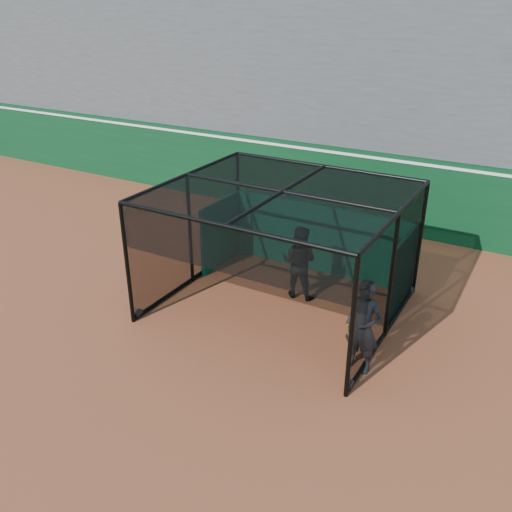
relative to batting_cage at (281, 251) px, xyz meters
The scene contains 6 objects.
ground 2.85m from the batting_cage, 100.64° to the right, with size 120.00×120.00×0.00m, color brown.
outfield_wall 6.11m from the batting_cage, 94.26° to the left, with size 50.00×0.50×2.50m.
grandstand 10.32m from the batting_cage, 92.63° to the left, with size 50.00×7.85×8.95m.
batting_cage is the anchor object (origin of this frame).
batter 0.87m from the batting_cage, 77.69° to the left, with size 0.91×0.71×1.87m, color black.
on_deck_player 2.96m from the batting_cage, 29.22° to the right, with size 0.76×0.53×1.97m.
Camera 1 is at (5.65, -7.82, 6.75)m, focal length 38.00 mm.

